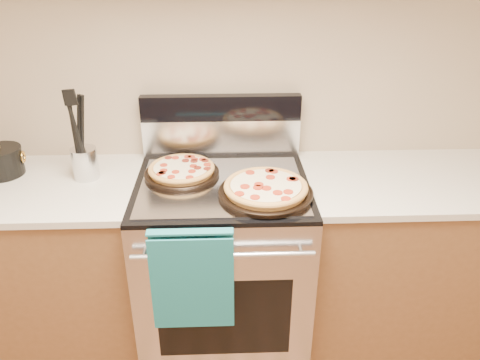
{
  "coord_description": "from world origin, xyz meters",
  "views": [
    {
      "loc": [
        0.01,
        -0.17,
        1.86
      ],
      "look_at": [
        0.07,
        1.55,
        0.98
      ],
      "focal_mm": 35.0,
      "sensor_mm": 36.0,
      "label": 1
    }
  ],
  "objects_px": {
    "utensil_crock": "(85,163)",
    "range_body": "(224,269)",
    "pepperoni_pizza_back": "(182,170)",
    "saucepan": "(1,163)",
    "pepperoni_pizza_front": "(266,189)"
  },
  "relations": [
    {
      "from": "utensil_crock",
      "to": "range_body",
      "type": "bearing_deg",
      "value": -8.63
    },
    {
      "from": "utensil_crock",
      "to": "saucepan",
      "type": "distance_m",
      "value": 0.4
    },
    {
      "from": "range_body",
      "to": "pepperoni_pizza_front",
      "type": "height_order",
      "value": "pepperoni_pizza_front"
    },
    {
      "from": "pepperoni_pizza_back",
      "to": "utensil_crock",
      "type": "bearing_deg",
      "value": 177.02
    },
    {
      "from": "range_body",
      "to": "pepperoni_pizza_front",
      "type": "bearing_deg",
      "value": -35.84
    },
    {
      "from": "pepperoni_pizza_back",
      "to": "utensil_crock",
      "type": "height_order",
      "value": "utensil_crock"
    },
    {
      "from": "saucepan",
      "to": "range_body",
      "type": "bearing_deg",
      "value": -7.99
    },
    {
      "from": "range_body",
      "to": "saucepan",
      "type": "bearing_deg",
      "value": 172.01
    },
    {
      "from": "pepperoni_pizza_back",
      "to": "saucepan",
      "type": "relative_size",
      "value": 1.73
    },
    {
      "from": "pepperoni_pizza_front",
      "to": "utensil_crock",
      "type": "xyz_separation_m",
      "value": [
        -0.79,
        0.22,
        0.03
      ]
    },
    {
      "from": "pepperoni_pizza_back",
      "to": "pepperoni_pizza_front",
      "type": "relative_size",
      "value": 0.85
    },
    {
      "from": "pepperoni_pizza_back",
      "to": "saucepan",
      "type": "height_order",
      "value": "saucepan"
    },
    {
      "from": "pepperoni_pizza_back",
      "to": "pepperoni_pizza_front",
      "type": "distance_m",
      "value": 0.41
    },
    {
      "from": "utensil_crock",
      "to": "saucepan",
      "type": "xyz_separation_m",
      "value": [
        -0.39,
        0.05,
        -0.01
      ]
    },
    {
      "from": "saucepan",
      "to": "pepperoni_pizza_front",
      "type": "bearing_deg",
      "value": -12.89
    }
  ]
}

